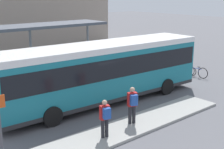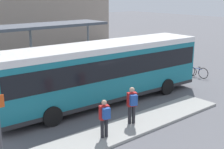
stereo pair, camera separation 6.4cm
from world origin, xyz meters
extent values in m
plane|color=#5B5B60|center=(0.00, 0.00, 0.00)|extent=(120.00, 120.00, 0.00)
cube|color=#9E9E99|center=(-1.02, -3.38, 0.06)|extent=(10.33, 1.80, 0.12)
cube|color=#197284|center=(0.00, 0.00, 1.77)|extent=(11.94, 2.97, 2.84)
cube|color=white|center=(0.00, 0.00, 3.04)|extent=(11.96, 2.99, 0.30)
cube|color=black|center=(0.00, 0.00, 2.11)|extent=(11.70, 2.99, 0.99)
cube|color=black|center=(5.89, -0.28, 2.11)|extent=(0.18, 2.23, 1.09)
cube|color=#28282B|center=(0.00, 0.00, 0.45)|extent=(11.95, 2.98, 0.20)
cylinder|color=black|center=(3.72, 0.99, 0.47)|extent=(0.94, 0.32, 0.93)
cylinder|color=black|center=(3.61, -1.33, 0.47)|extent=(0.94, 0.32, 0.93)
cylinder|color=black|center=(-3.61, 1.33, 0.47)|extent=(0.94, 0.32, 0.93)
cylinder|color=black|center=(-3.72, -0.99, 0.47)|extent=(0.94, 0.32, 0.93)
cylinder|color=#232328|center=(-1.10, -3.21, 0.53)|extent=(0.15, 0.15, 0.82)
cylinder|color=#232328|center=(-0.93, -3.28, 0.53)|extent=(0.15, 0.15, 0.82)
cube|color=#B21E1E|center=(-1.02, -3.24, 1.25)|extent=(0.46, 0.37, 0.61)
cube|color=#234CA3|center=(-1.10, -3.44, 1.28)|extent=(0.36, 0.30, 0.47)
sphere|color=tan|center=(-1.02, -3.24, 1.69)|extent=(0.22, 0.22, 0.22)
cylinder|color=#232328|center=(-2.88, -3.51, 0.50)|extent=(0.14, 0.14, 0.77)
cylinder|color=#232328|center=(-2.71, -3.55, 0.50)|extent=(0.14, 0.14, 0.77)
cube|color=#B21E1E|center=(-2.80, -3.53, 1.18)|extent=(0.42, 0.29, 0.58)
cube|color=#234CA3|center=(-2.84, -3.72, 1.21)|extent=(0.32, 0.25, 0.44)
sphere|color=tan|center=(-2.80, -3.53, 1.59)|extent=(0.21, 0.21, 0.21)
torus|color=black|center=(8.13, 0.30, 0.38)|extent=(0.09, 0.76, 0.76)
torus|color=black|center=(8.19, -0.73, 0.38)|extent=(0.09, 0.76, 0.76)
cylinder|color=#2847AD|center=(8.16, -0.21, 0.63)|extent=(0.09, 0.81, 0.04)
cylinder|color=#2847AD|center=(8.17, -0.40, 0.56)|extent=(0.04, 0.04, 0.37)
cube|color=black|center=(8.17, -0.40, 0.75)|extent=(0.08, 0.18, 0.04)
cylinder|color=#2847AD|center=(8.14, 0.20, 0.71)|extent=(0.48, 0.06, 0.03)
torus|color=black|center=(8.06, 1.03, 0.32)|extent=(0.16, 0.65, 0.65)
torus|color=black|center=(8.21, 0.17, 0.32)|extent=(0.16, 0.65, 0.65)
cylinder|color=#287F3D|center=(8.14, 0.60, 0.53)|extent=(0.15, 0.68, 0.04)
cylinder|color=#287F3D|center=(8.16, 0.45, 0.48)|extent=(0.04, 0.04, 0.32)
cube|color=black|center=(8.16, 0.45, 0.63)|extent=(0.10, 0.19, 0.04)
cylinder|color=#287F3D|center=(8.08, 0.95, 0.60)|extent=(0.48, 0.11, 0.03)
torus|color=black|center=(8.32, 0.90, 0.38)|extent=(0.15, 0.76, 0.76)
torus|color=black|center=(8.18, 1.93, 0.38)|extent=(0.15, 0.76, 0.76)
cylinder|color=silver|center=(8.25, 1.42, 0.63)|extent=(0.15, 0.81, 0.04)
cylinder|color=silver|center=(8.22, 1.60, 0.56)|extent=(0.04, 0.04, 0.38)
cube|color=black|center=(8.22, 1.60, 0.75)|extent=(0.09, 0.19, 0.04)
cylinder|color=silver|center=(8.30, 1.01, 0.72)|extent=(0.48, 0.10, 0.03)
cube|color=#4C515B|center=(-1.10, 6.11, 3.65)|extent=(10.70, 2.59, 0.18)
cylinder|color=gray|center=(3.45, 6.11, 1.78)|extent=(0.16, 0.16, 3.56)
cylinder|color=gray|center=(-1.10, 6.11, 1.78)|extent=(0.16, 0.16, 3.56)
cylinder|color=slate|center=(0.29, 3.90, 0.32)|extent=(0.77, 0.77, 0.64)
sphere|color=#235B28|center=(0.29, 3.90, 0.97)|extent=(0.89, 0.89, 0.89)
cylinder|color=slate|center=(-1.57, 3.46, 0.27)|extent=(0.68, 0.68, 0.53)
sphere|color=#286B2D|center=(-1.57, 3.46, 0.83)|extent=(0.78, 0.78, 0.78)
cylinder|color=#4C4C51|center=(-6.95, -3.60, 1.20)|extent=(0.08, 0.08, 2.40)
camera|label=1|loc=(-10.02, -12.45, 5.75)|focal=50.00mm
camera|label=2|loc=(-9.97, -12.49, 5.75)|focal=50.00mm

